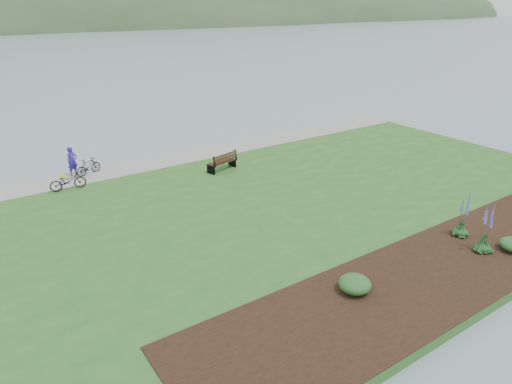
{
  "coord_description": "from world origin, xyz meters",
  "views": [
    {
      "loc": [
        -11.97,
        -17.68,
        9.33
      ],
      "look_at": [
        -1.22,
        -1.89,
        1.3
      ],
      "focal_mm": 32.0,
      "sensor_mm": 36.0,
      "label": 1
    }
  ],
  "objects": [
    {
      "name": "lawn",
      "position": [
        0.0,
        -2.0,
        0.2
      ],
      "size": [
        34.0,
        20.0,
        0.4
      ],
      "primitive_type": "cube",
      "color": "#24551E",
      "rests_on": "ground"
    },
    {
      "name": "echium_1",
      "position": [
        4.29,
        -8.69,
        1.14
      ],
      "size": [
        0.62,
        0.62,
        1.9
      ],
      "color": "#153A1A",
      "rests_on": "garden_bed"
    },
    {
      "name": "pannier",
      "position": [
        -7.67,
        7.2,
        0.55
      ],
      "size": [
        0.18,
        0.28,
        0.29
      ],
      "primitive_type": "cube",
      "rotation": [
        0.0,
        0.0,
        0.03
      ],
      "color": "yellow",
      "rests_on": "lawn"
    },
    {
      "name": "bicycle_a",
      "position": [
        -7.75,
        5.54,
        0.86
      ],
      "size": [
        0.74,
        1.81,
        0.93
      ],
      "primitive_type": "imported",
      "rotation": [
        0.0,
        0.0,
        1.5
      ],
      "color": "black",
      "rests_on": "lawn"
    },
    {
      "name": "shoreline_path",
      "position": [
        0.0,
        6.9,
        0.42
      ],
      "size": [
        34.0,
        2.2,
        0.03
      ],
      "primitive_type": "cube",
      "color": "gray",
      "rests_on": "lawn"
    },
    {
      "name": "far_hillside",
      "position": [
        20.0,
        170.0,
        0.0
      ],
      "size": [
        580.0,
        80.0,
        38.0
      ],
      "primitive_type": null,
      "color": "#30502D",
      "rests_on": "ground"
    },
    {
      "name": "ground",
      "position": [
        0.0,
        0.0,
        0.0
      ],
      "size": [
        600.0,
        600.0,
        0.0
      ],
      "primitive_type": "plane",
      "color": "slate",
      "rests_on": "ground"
    },
    {
      "name": "person",
      "position": [
        -6.98,
        7.5,
        1.36
      ],
      "size": [
        0.83,
        0.71,
        1.92
      ],
      "primitive_type": "imported",
      "rotation": [
        0.0,
        0.0,
        0.39
      ],
      "color": "#292093",
      "rests_on": "lawn"
    },
    {
      "name": "park_bench",
      "position": [
        0.25,
        3.58,
        0.94
      ],
      "size": [
        1.86,
        1.11,
        1.08
      ],
      "rotation": [
        0.0,
        0.0,
        0.25
      ],
      "color": "black",
      "rests_on": "lawn"
    },
    {
      "name": "garden_bed",
      "position": [
        3.0,
        -9.8,
        0.42
      ],
      "size": [
        24.0,
        4.4,
        0.04
      ],
      "primitive_type": "cube",
      "color": "black",
      "rests_on": "lawn"
    },
    {
      "name": "echium_0",
      "position": [
        3.83,
        -9.93,
        1.25
      ],
      "size": [
        0.62,
        0.62,
        2.02
      ],
      "color": "#153A1A",
      "rests_on": "garden_bed"
    },
    {
      "name": "shrub_0",
      "position": [
        -2.15,
        -9.05,
        0.71
      ],
      "size": [
        1.09,
        1.09,
        0.54
      ],
      "primitive_type": "ellipsoid",
      "color": "#1E4C21",
      "rests_on": "garden_bed"
    },
    {
      "name": "bicycle_b",
      "position": [
        -6.25,
        7.2,
        0.87
      ],
      "size": [
        0.99,
        1.6,
        0.93
      ],
      "primitive_type": "imported",
      "rotation": [
        0.0,
        0.0,
        1.95
      ],
      "color": "black",
      "rests_on": "lawn"
    }
  ]
}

